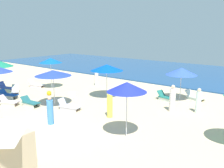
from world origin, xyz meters
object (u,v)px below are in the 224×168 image
object	(u,v)px
umbrella_8	(127,87)
beachgoer_4	(198,101)
beachgoer_3	(50,111)
lounge_chair_1_1	(30,102)
umbrella_1	(53,73)
umbrella_6	(51,60)
beach_ball_0	(49,93)
lounge_chair_2_1	(165,97)
lounge_chair_7_1	(8,95)
cooler_box_1	(73,94)
beachgoer_5	(172,99)
beachgoer_1	(110,105)
umbrella_5	(107,68)
lounge_chair_4_1	(15,90)
beachgoer_2	(97,78)
umbrella_2	(181,71)
lounge_chair_4_0	(6,87)
lounge_chair_7_0	(9,102)
lounge_chair_2_0	(194,96)
lounge_chair_1_0	(69,106)
lounge_chair_6_0	(36,84)

from	to	relation	value
umbrella_8	beachgoer_4	bearing A→B (deg)	74.97
beachgoer_3	lounge_chair_1_1	bearing A→B (deg)	112.97
umbrella_1	beachgoer_4	distance (m)	9.58
umbrella_6	beach_ball_0	size ratio (longest dim) A/B	7.42
lounge_chair_2_1	lounge_chair_7_1	size ratio (longest dim) A/B	0.90
umbrella_8	cooler_box_1	world-z (taller)	umbrella_8
lounge_chair_7_1	beachgoer_5	bearing A→B (deg)	-83.27
lounge_chair_7_1	beachgoer_1	size ratio (longest dim) A/B	0.96
umbrella_5	lounge_chair_7_1	xyz separation A→B (m)	(-5.75, -4.84, -2.05)
lounge_chair_4_1	beach_ball_0	size ratio (longest dim) A/B	3.77
umbrella_5	beachgoer_2	bearing A→B (deg)	142.08
lounge_chair_1_1	lounge_chair_4_1	world-z (taller)	lounge_chair_4_1
umbrella_2	lounge_chair_2_1	distance (m)	2.19
umbrella_8	beachgoer_3	world-z (taller)	umbrella_8
lounge_chair_2_1	lounge_chair_4_0	bearing A→B (deg)	127.03
lounge_chair_2_1	umbrella_8	distance (m)	7.46
lounge_chair_7_1	cooler_box_1	xyz separation A→B (m)	(3.46, 3.40, -0.10)
beach_ball_0	lounge_chair_7_0	bearing A→B (deg)	-89.95
beachgoer_4	cooler_box_1	size ratio (longest dim) A/B	3.20
lounge_chair_2_0	beachgoer_1	distance (m)	7.34
cooler_box_1	umbrella_2	bearing A→B (deg)	-11.78
lounge_chair_4_0	umbrella_8	bearing A→B (deg)	-114.90
lounge_chair_7_0	beachgoer_5	xyz separation A→B (m)	(9.41, 5.77, 0.53)
lounge_chair_1_0	cooler_box_1	xyz separation A→B (m)	(-2.22, 2.41, -0.07)
lounge_chair_7_0	beachgoer_5	bearing A→B (deg)	-83.96
beachgoer_4	lounge_chair_6_0	bearing A→B (deg)	11.38
lounge_chair_4_1	beachgoer_1	xyz separation A→B (m)	(9.61, 0.38, 0.52)
lounge_chair_1_0	beach_ball_0	distance (m)	4.24
umbrella_1	lounge_chair_2_1	world-z (taller)	umbrella_1
umbrella_5	umbrella_8	size ratio (longest dim) A/B	0.94
lounge_chair_7_1	beachgoer_4	bearing A→B (deg)	-82.73
beachgoer_2	beachgoer_5	bearing A→B (deg)	-61.90
lounge_chair_4_0	beachgoer_1	bearing A→B (deg)	-107.70
lounge_chair_7_1	lounge_chair_4_1	bearing A→B (deg)	22.52
lounge_chair_2_0	umbrella_5	world-z (taller)	umbrella_5
lounge_chair_4_1	beachgoer_2	xyz separation A→B (m)	(3.26, 6.36, 0.50)
lounge_chair_1_1	umbrella_2	bearing A→B (deg)	-48.88
beach_ball_0	umbrella_1	bearing A→B (deg)	-30.47
lounge_chair_2_1	umbrella_8	bearing A→B (deg)	-157.27
lounge_chair_1_1	lounge_chair_6_0	world-z (taller)	lounge_chair_6_0
lounge_chair_1_0	cooler_box_1	world-z (taller)	lounge_chair_1_0
beachgoer_5	cooler_box_1	distance (m)	7.83
umbrella_6	lounge_chair_6_0	size ratio (longest dim) A/B	1.70
lounge_chair_2_1	lounge_chair_6_0	size ratio (longest dim) A/B	0.88
beachgoer_5	lounge_chair_1_1	bearing A→B (deg)	126.53
beach_ball_0	umbrella_2	bearing A→B (deg)	30.23
lounge_chair_6_0	beach_ball_0	distance (m)	3.51
lounge_chair_1_0	lounge_chair_2_1	xyz separation A→B (m)	(3.98, 5.90, 0.01)
beachgoer_4	lounge_chair_1_1	bearing A→B (deg)	34.53
umbrella_1	umbrella_5	xyz separation A→B (m)	(1.49, 3.85, 0.05)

